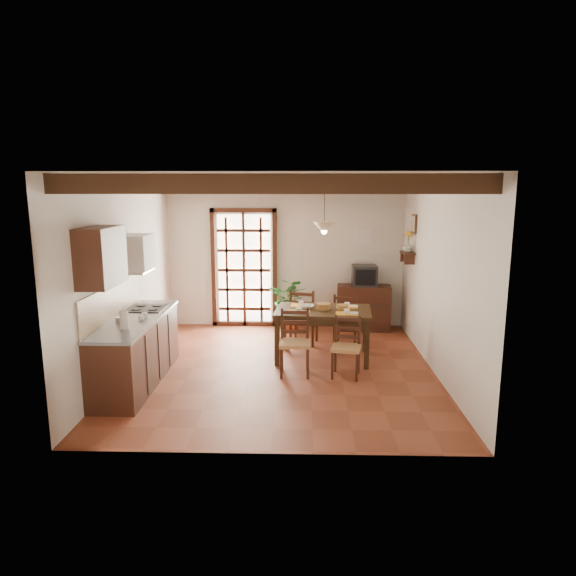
{
  "coord_description": "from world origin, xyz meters",
  "views": [
    {
      "loc": [
        0.31,
        -7.28,
        2.65
      ],
      "look_at": [
        0.1,
        0.4,
        1.15
      ],
      "focal_mm": 32.0,
      "sensor_mm": 36.0,
      "label": 1
    }
  ],
  "objects_px": {
    "kitchen_counter": "(136,350)",
    "sideboard": "(363,307)",
    "potted_plant": "(290,301)",
    "chair_near_left": "(295,354)",
    "crt_tv": "(364,276)",
    "pendant_lamp": "(324,226)",
    "chair_near_right": "(346,358)",
    "chair_far_right": "(346,329)",
    "dining_table": "(323,316)",
    "chair_far_left": "(304,326)"
  },
  "relations": [
    {
      "from": "chair_far_right",
      "to": "crt_tv",
      "type": "relative_size",
      "value": 1.97
    },
    {
      "from": "crt_tv",
      "to": "pendant_lamp",
      "type": "relative_size",
      "value": 0.54
    },
    {
      "from": "chair_far_right",
      "to": "sideboard",
      "type": "distance_m",
      "value": 1.1
    },
    {
      "from": "sideboard",
      "to": "potted_plant",
      "type": "height_order",
      "value": "potted_plant"
    },
    {
      "from": "chair_far_right",
      "to": "potted_plant",
      "type": "relative_size",
      "value": 0.41
    },
    {
      "from": "kitchen_counter",
      "to": "chair_near_left",
      "type": "height_order",
      "value": "kitchen_counter"
    },
    {
      "from": "dining_table",
      "to": "chair_far_left",
      "type": "height_order",
      "value": "chair_far_left"
    },
    {
      "from": "chair_near_right",
      "to": "pendant_lamp",
      "type": "height_order",
      "value": "pendant_lamp"
    },
    {
      "from": "chair_near_left",
      "to": "pendant_lamp",
      "type": "relative_size",
      "value": 1.11
    },
    {
      "from": "chair_far_left",
      "to": "sideboard",
      "type": "bearing_deg",
      "value": -127.57
    },
    {
      "from": "dining_table",
      "to": "crt_tv",
      "type": "height_order",
      "value": "crt_tv"
    },
    {
      "from": "kitchen_counter",
      "to": "pendant_lamp",
      "type": "xyz_separation_m",
      "value": [
        2.6,
        1.2,
        1.6
      ]
    },
    {
      "from": "chair_near_left",
      "to": "sideboard",
      "type": "distance_m",
      "value": 2.76
    },
    {
      "from": "dining_table",
      "to": "sideboard",
      "type": "relative_size",
      "value": 1.55
    },
    {
      "from": "chair_far_right",
      "to": "chair_near_right",
      "type": "bearing_deg",
      "value": 101.02
    },
    {
      "from": "dining_table",
      "to": "sideboard",
      "type": "xyz_separation_m",
      "value": [
        0.84,
        1.73,
        -0.27
      ]
    },
    {
      "from": "crt_tv",
      "to": "pendant_lamp",
      "type": "bearing_deg",
      "value": -116.18
    },
    {
      "from": "dining_table",
      "to": "chair_far_left",
      "type": "distance_m",
      "value": 0.92
    },
    {
      "from": "chair_far_right",
      "to": "pendant_lamp",
      "type": "relative_size",
      "value": 1.07
    },
    {
      "from": "kitchen_counter",
      "to": "sideboard",
      "type": "xyz_separation_m",
      "value": [
        3.44,
        2.83,
        -0.05
      ]
    },
    {
      "from": "chair_far_right",
      "to": "sideboard",
      "type": "height_order",
      "value": "chair_far_right"
    },
    {
      "from": "chair_near_left",
      "to": "sideboard",
      "type": "height_order",
      "value": "chair_near_left"
    },
    {
      "from": "chair_far_left",
      "to": "pendant_lamp",
      "type": "height_order",
      "value": "pendant_lamp"
    },
    {
      "from": "pendant_lamp",
      "to": "chair_far_left",
      "type": "bearing_deg",
      "value": 113.73
    },
    {
      "from": "chair_near_left",
      "to": "crt_tv",
      "type": "relative_size",
      "value": 2.05
    },
    {
      "from": "chair_near_left",
      "to": "chair_far_left",
      "type": "height_order",
      "value": "chair_far_left"
    },
    {
      "from": "chair_far_right",
      "to": "sideboard",
      "type": "bearing_deg",
      "value": -95.69
    },
    {
      "from": "chair_near_left",
      "to": "chair_far_left",
      "type": "distance_m",
      "value": 1.5
    },
    {
      "from": "dining_table",
      "to": "crt_tv",
      "type": "bearing_deg",
      "value": 69.34
    },
    {
      "from": "chair_near_left",
      "to": "chair_far_left",
      "type": "bearing_deg",
      "value": 84.3
    },
    {
      "from": "crt_tv",
      "to": "pendant_lamp",
      "type": "height_order",
      "value": "pendant_lamp"
    },
    {
      "from": "chair_near_right",
      "to": "chair_far_left",
      "type": "bearing_deg",
      "value": 121.84
    },
    {
      "from": "potted_plant",
      "to": "pendant_lamp",
      "type": "relative_size",
      "value": 2.59
    },
    {
      "from": "kitchen_counter",
      "to": "chair_near_left",
      "type": "bearing_deg",
      "value": 10.01
    },
    {
      "from": "sideboard",
      "to": "pendant_lamp",
      "type": "distance_m",
      "value": 2.47
    },
    {
      "from": "dining_table",
      "to": "crt_tv",
      "type": "distance_m",
      "value": 1.95
    },
    {
      "from": "potted_plant",
      "to": "crt_tv",
      "type": "bearing_deg",
      "value": 4.62
    },
    {
      "from": "dining_table",
      "to": "sideboard",
      "type": "distance_m",
      "value": 1.94
    },
    {
      "from": "pendant_lamp",
      "to": "crt_tv",
      "type": "bearing_deg",
      "value": 62.76
    },
    {
      "from": "crt_tv",
      "to": "pendant_lamp",
      "type": "xyz_separation_m",
      "value": [
        -0.84,
        -1.62,
        1.04
      ]
    },
    {
      "from": "potted_plant",
      "to": "chair_near_left",
      "type": "bearing_deg",
      "value": -87.11
    },
    {
      "from": "chair_far_left",
      "to": "potted_plant",
      "type": "bearing_deg",
      "value": -60.58
    },
    {
      "from": "kitchen_counter",
      "to": "chair_near_right",
      "type": "distance_m",
      "value": 2.92
    },
    {
      "from": "crt_tv",
      "to": "potted_plant",
      "type": "bearing_deg",
      "value": -174.33
    },
    {
      "from": "chair_near_left",
      "to": "pendant_lamp",
      "type": "xyz_separation_m",
      "value": [
        0.43,
        0.81,
        1.78
      ]
    },
    {
      "from": "kitchen_counter",
      "to": "pendant_lamp",
      "type": "distance_m",
      "value": 3.28
    },
    {
      "from": "chair_near_right",
      "to": "potted_plant",
      "type": "relative_size",
      "value": 0.39
    },
    {
      "from": "chair_near_left",
      "to": "chair_near_right",
      "type": "distance_m",
      "value": 0.74
    },
    {
      "from": "chair_near_left",
      "to": "potted_plant",
      "type": "xyz_separation_m",
      "value": [
        -0.12,
        2.32,
        0.27
      ]
    },
    {
      "from": "potted_plant",
      "to": "chair_near_right",
      "type": "bearing_deg",
      "value": -70.44
    }
  ]
}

